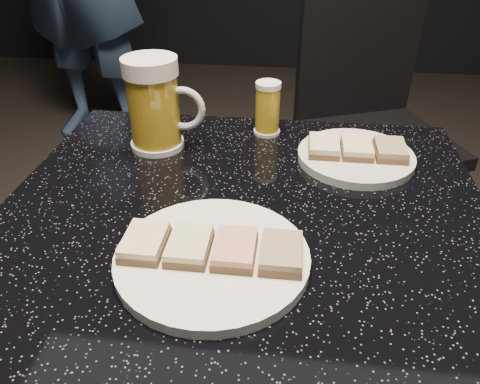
# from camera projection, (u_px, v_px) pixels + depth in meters

# --- Properties ---
(plate_large) EXTENTS (0.24, 0.24, 0.01)m
(plate_large) POSITION_uv_depth(u_px,v_px,m) (212.00, 258.00, 0.57)
(plate_large) COLOR white
(plate_large) RESTS_ON table
(plate_small) EXTENTS (0.19, 0.19, 0.01)m
(plate_small) POSITION_uv_depth(u_px,v_px,m) (356.00, 157.00, 0.78)
(plate_small) COLOR silver
(plate_small) RESTS_ON table
(table) EXTENTS (0.70, 0.70, 0.75)m
(table) POSITION_uv_depth(u_px,v_px,m) (240.00, 341.00, 0.77)
(table) COLOR black
(table) RESTS_ON floor
(beer_mug) EXTENTS (0.14, 0.09, 0.16)m
(beer_mug) POSITION_uv_depth(u_px,v_px,m) (155.00, 104.00, 0.79)
(beer_mug) COLOR white
(beer_mug) RESTS_ON table
(beer_tumbler) EXTENTS (0.05, 0.05, 0.10)m
(beer_tumbler) POSITION_uv_depth(u_px,v_px,m) (268.00, 108.00, 0.85)
(beer_tumbler) COLOR silver
(beer_tumbler) RESTS_ON table
(chair) EXTENTS (0.55, 0.55, 0.88)m
(chair) POSITION_uv_depth(u_px,v_px,m) (369.00, 118.00, 1.54)
(chair) COLOR black
(chair) RESTS_ON floor
(canapes_on_plate_large) EXTENTS (0.22, 0.07, 0.02)m
(canapes_on_plate_large) POSITION_uv_depth(u_px,v_px,m) (212.00, 247.00, 0.56)
(canapes_on_plate_large) COLOR #4C3521
(canapes_on_plate_large) RESTS_ON plate_large
(canapes_on_plate_small) EXTENTS (0.16, 0.07, 0.02)m
(canapes_on_plate_small) POSITION_uv_depth(u_px,v_px,m) (357.00, 148.00, 0.77)
(canapes_on_plate_small) COLOR #4C3521
(canapes_on_plate_small) RESTS_ON plate_small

